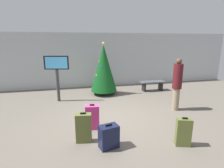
# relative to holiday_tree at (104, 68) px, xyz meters

# --- Properties ---
(ground_plane) EXTENTS (16.00, 16.00, 0.00)m
(ground_plane) POSITION_rel_holiday_tree_xyz_m (-0.20, -2.71, -1.23)
(ground_plane) COLOR #665E54
(back_wall) EXTENTS (16.00, 0.20, 2.86)m
(back_wall) POSITION_rel_holiday_tree_xyz_m (-0.20, 1.65, 0.20)
(back_wall) COLOR #B7BCC1
(back_wall) RESTS_ON ground_plane
(holiday_tree) EXTENTS (1.20, 1.20, 2.40)m
(holiday_tree) POSITION_rel_holiday_tree_xyz_m (0.00, 0.00, 0.00)
(holiday_tree) COLOR #4C3319
(holiday_tree) RESTS_ON ground_plane
(flight_info_kiosk) EXTENTS (0.96, 0.29, 1.87)m
(flight_info_kiosk) POSITION_rel_holiday_tree_xyz_m (-2.01, -0.55, 0.10)
(flight_info_kiosk) COLOR #333338
(flight_info_kiosk) RESTS_ON ground_plane
(waiting_bench) EXTENTS (1.21, 0.44, 0.48)m
(waiting_bench) POSITION_rel_holiday_tree_xyz_m (2.48, 0.03, -0.88)
(waiting_bench) COLOR #4C5159
(waiting_bench) RESTS_ON ground_plane
(traveller_0) EXTENTS (0.44, 0.44, 1.87)m
(traveller_0) POSITION_rel_holiday_tree_xyz_m (2.16, -2.52, -0.23)
(traveller_0) COLOR gray
(traveller_0) RESTS_ON ground_plane
(suitcase_0) EXTENTS (0.41, 0.27, 0.73)m
(suitcase_0) POSITION_rel_holiday_tree_xyz_m (-0.94, -3.26, -0.88)
(suitcase_0) COLOR #E5388C
(suitcase_0) RESTS_ON ground_plane
(suitcase_1) EXTENTS (0.41, 0.24, 0.77)m
(suitcase_1) POSITION_rel_holiday_tree_xyz_m (-1.22, -3.89, -0.86)
(suitcase_1) COLOR #59602D
(suitcase_1) RESTS_ON ground_plane
(suitcase_2) EXTENTS (0.38, 0.26, 0.72)m
(suitcase_2) POSITION_rel_holiday_tree_xyz_m (1.06, -4.60, -0.88)
(suitcase_2) COLOR #59602D
(suitcase_2) RESTS_ON ground_plane
(suitcase_3) EXTENTS (0.49, 0.37, 0.59)m
(suitcase_3) POSITION_rel_holiday_tree_xyz_m (-0.68, -4.27, -0.95)
(suitcase_3) COLOR #141938
(suitcase_3) RESTS_ON ground_plane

